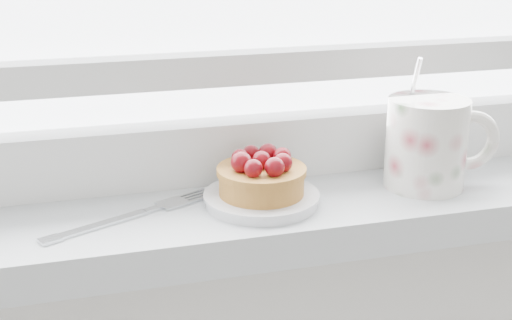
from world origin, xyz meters
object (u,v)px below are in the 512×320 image
object	(u,v)px
raspberry_tart	(261,175)
saucer	(261,199)
floral_mug	(429,141)
fork	(130,216)

from	to	relation	value
raspberry_tart	saucer	bearing A→B (deg)	78.68
raspberry_tart	floral_mug	distance (m)	0.20
saucer	fork	size ratio (longest dim) A/B	0.66
saucer	raspberry_tart	xyz separation A→B (m)	(-0.00, -0.00, 0.03)
fork	raspberry_tart	bearing A→B (deg)	-0.89
raspberry_tart	floral_mug	bearing A→B (deg)	0.45
floral_mug	fork	xyz separation A→B (m)	(-0.33, 0.00, -0.05)
saucer	raspberry_tart	world-z (taller)	raspberry_tart
raspberry_tart	fork	distance (m)	0.14
raspberry_tart	floral_mug	xyz separation A→B (m)	(0.20, 0.00, 0.02)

